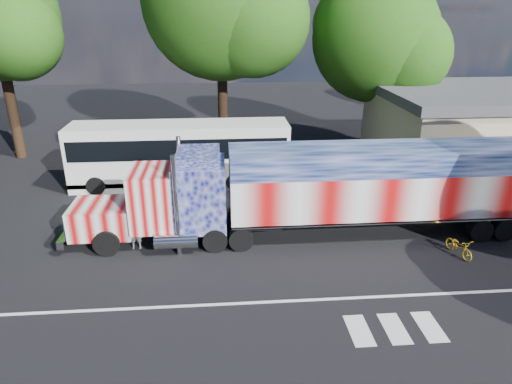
{
  "coord_description": "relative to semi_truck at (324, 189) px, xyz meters",
  "views": [
    {
      "loc": [
        -1.58,
        -16.76,
        9.88
      ],
      "look_at": [
        0.0,
        3.0,
        1.9
      ],
      "focal_mm": 32.0,
      "sensor_mm": 36.0,
      "label": 1
    }
  ],
  "objects": [
    {
      "name": "ground",
      "position": [
        -3.03,
        -2.11,
        -2.33
      ],
      "size": [
        100.0,
        100.0,
        0.0
      ],
      "primitive_type": "plane",
      "color": "black"
    },
    {
      "name": "lane_markings",
      "position": [
        -1.32,
        -5.88,
        -2.32
      ],
      "size": [
        30.0,
        2.67,
        0.01
      ],
      "color": "silver",
      "rests_on": "ground"
    },
    {
      "name": "semi_truck",
      "position": [
        0.0,
        0.0,
        0.0
      ],
      "size": [
        21.22,
        3.35,
        4.52
      ],
      "color": "black",
      "rests_on": "ground"
    },
    {
      "name": "coach_bus",
      "position": [
        -7.0,
        7.31,
        -0.41
      ],
      "size": [
        12.74,
        2.96,
        3.71
      ],
      "color": "white",
      "rests_on": "ground"
    },
    {
      "name": "woman",
      "position": [
        -8.45,
        -0.62,
        -1.5
      ],
      "size": [
        0.63,
        0.44,
        1.65
      ],
      "primitive_type": "imported",
      "rotation": [
        0.0,
        0.0,
        0.07
      ],
      "color": "slate",
      "rests_on": "ground"
    },
    {
      "name": "bicycle",
      "position": [
        5.44,
        -2.38,
        -1.9
      ],
      "size": [
        0.9,
        1.7,
        0.85
      ],
      "primitive_type": "imported",
      "rotation": [
        0.0,
        0.0,
        0.22
      ],
      "color": "gold",
      "rests_on": "ground"
    },
    {
      "name": "tree_ne_a",
      "position": [
        6.59,
        14.02,
        5.56
      ],
      "size": [
        9.29,
        8.85,
        12.37
      ],
      "color": "black",
      "rests_on": "ground"
    },
    {
      "name": "tree_n_mid",
      "position": [
        -4.19,
        13.93,
        8.0
      ],
      "size": [
        10.98,
        10.46,
        15.62
      ],
      "color": "black",
      "rests_on": "ground"
    }
  ]
}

